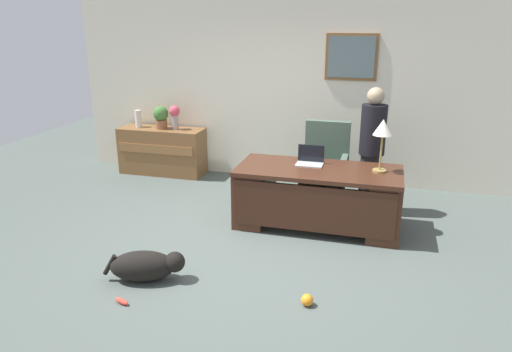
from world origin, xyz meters
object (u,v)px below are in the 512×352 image
object	(u,v)px
desk	(317,195)
vase_with_flowers	(175,115)
dog_lying	(146,266)
vase_empty	(138,119)
person_standing	(372,150)
desk_lamp	(383,131)
dog_toy_bone	(122,301)
credenza	(162,151)
armchair	(325,168)
dog_toy_ball	(307,300)
potted_plant	(161,116)
laptop	(310,160)

from	to	relation	value
desk	vase_with_flowers	size ratio (longest dim) A/B	5.11
desk	dog_lying	xyz separation A→B (m)	(-1.39, -1.69, -0.25)
desk	vase_empty	bearing A→B (deg)	155.06
person_standing	desk_lamp	xyz separation A→B (m)	(0.12, -0.58, 0.38)
desk	vase_empty	size ratio (longest dim) A/B	7.01
dog_toy_bone	vase_with_flowers	bearing A→B (deg)	106.75
desk	credenza	world-z (taller)	credenza
credenza	vase_empty	xyz separation A→B (m)	(-0.39, 0.00, 0.51)
armchair	vase_with_flowers	world-z (taller)	vase_with_flowers
desk	credenza	bearing A→B (deg)	152.04
person_standing	dog_toy_ball	bearing A→B (deg)	-99.39
dog_toy_bone	vase_empty	bearing A→B (deg)	115.67
vase_with_flowers	dog_lying	bearing A→B (deg)	-70.69
potted_plant	dog_toy_bone	bearing A→B (deg)	-69.82
dog_lying	vase_with_flowers	world-z (taller)	vase_with_flowers
laptop	vase_with_flowers	xyz separation A→B (m)	(-2.37, 1.27, 0.19)
dog_lying	vase_with_flowers	xyz separation A→B (m)	(-1.10, 3.15, 0.83)
laptop	person_standing	bearing A→B (deg)	34.90
desk	dog_toy_ball	distance (m)	1.75
dog_lying	potted_plant	world-z (taller)	potted_plant
laptop	desk	bearing A→B (deg)	-54.80
person_standing	vase_empty	bearing A→B (deg)	168.10
armchair	dog_lying	size ratio (longest dim) A/B	1.43
potted_plant	vase_empty	bearing A→B (deg)	180.00
vase_with_flowers	dog_toy_ball	distance (m)	4.25
credenza	vase_empty	size ratio (longest dim) A/B	4.97
vase_with_flowers	vase_empty	distance (m)	0.65
vase_with_flowers	potted_plant	bearing A→B (deg)	180.00
credenza	potted_plant	world-z (taller)	potted_plant
vase_empty	potted_plant	xyz separation A→B (m)	(0.41, 0.00, 0.06)
credenza	laptop	world-z (taller)	laptop
dog_lying	dog_toy_ball	distance (m)	1.58
person_standing	vase_with_flowers	size ratio (longest dim) A/B	4.30
dog_lying	laptop	world-z (taller)	laptop
desk_lamp	dog_toy_bone	distance (m)	3.29
potted_plant	dog_toy_ball	size ratio (longest dim) A/B	3.28
armchair	desk_lamp	world-z (taller)	desk_lamp
potted_plant	dog_toy_ball	bearing A→B (deg)	-47.40
laptop	potted_plant	size ratio (longest dim) A/B	0.89
vase_empty	desk	bearing A→B (deg)	-24.94
vase_empty	dog_toy_ball	xyz separation A→B (m)	(3.32, -3.17, -0.83)
credenza	laptop	distance (m)	2.94
laptop	potted_plant	distance (m)	2.90
laptop	vase_empty	world-z (taller)	vase_empty
desk_lamp	dog_toy_bone	world-z (taller)	desk_lamp
dog_lying	vase_empty	xyz separation A→B (m)	(-1.75, 3.15, 0.73)
desk_lamp	dog_toy_ball	size ratio (longest dim) A/B	5.59
armchair	potted_plant	distance (m)	2.81
laptop	dog_toy_ball	size ratio (longest dim) A/B	2.92
laptop	vase_with_flowers	bearing A→B (deg)	151.69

